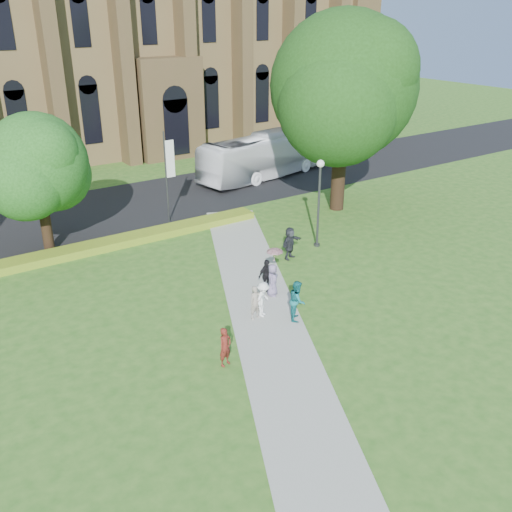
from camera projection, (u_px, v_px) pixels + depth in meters
ground at (279, 329)px, 25.30m from camera, size 160.00×160.00×0.00m
road at (114, 207)px, 40.49m from camera, size 160.00×10.00×0.02m
footpath at (266, 319)px, 26.06m from camera, size 15.58×28.54×0.04m
flower_hedge at (123, 241)px, 34.22m from camera, size 18.00×1.40×0.45m
cathedral at (124, 7)px, 55.35m from camera, size 52.60×18.25×28.00m
streetlamp at (319, 193)px, 32.74m from camera, size 0.44×0.44×5.24m
large_tree at (344, 86)px, 36.92m from camera, size 9.60×9.60×13.20m
street_tree_1 at (36, 164)px, 31.15m from camera, size 5.60×5.60×8.05m
banner_pole_0 at (168, 172)px, 36.56m from camera, size 0.70×0.10×6.00m
tour_coach at (266, 155)px, 47.08m from camera, size 13.21×5.27×3.59m
pedestrian_0 at (225, 347)px, 22.42m from camera, size 0.69×0.56×1.66m
pedestrian_1 at (297, 300)px, 25.70m from camera, size 1.14×1.17×1.90m
pedestrian_2 at (263, 299)px, 26.02m from camera, size 1.25×1.14×1.68m
pedestrian_3 at (266, 275)px, 28.35m from camera, size 1.02×0.52×1.67m
pedestrian_4 at (273, 280)px, 27.88m from camera, size 0.95×0.93×1.65m
pedestrian_5 at (290, 243)px, 31.93m from camera, size 1.81×1.13×1.86m
pedestrian_6 at (255, 302)px, 25.80m from camera, size 0.61×0.42×1.61m
parasol at (275, 257)px, 27.57m from camera, size 0.89×0.89×0.69m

